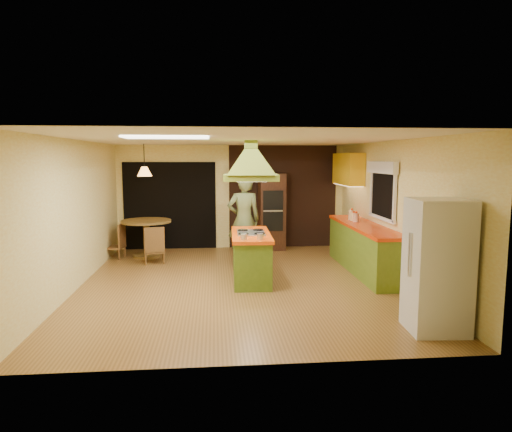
{
  "coord_description": "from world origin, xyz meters",
  "views": [
    {
      "loc": [
        -0.43,
        -7.85,
        2.19
      ],
      "look_at": [
        0.32,
        0.3,
        1.15
      ],
      "focal_mm": 32.0,
      "sensor_mm": 36.0,
      "label": 1
    }
  ],
  "objects": [
    {
      "name": "chair_near",
      "position": [
        -1.7,
        1.71,
        0.39
      ],
      "size": [
        0.5,
        0.5,
        0.79
      ],
      "primitive_type": null,
      "rotation": [
        0.0,
        0.0,
        3.31
      ],
      "color": "brown",
      "rests_on": "ground"
    },
    {
      "name": "kitchen_island",
      "position": [
        0.22,
        0.2,
        0.43
      ],
      "size": [
        0.74,
        1.72,
        0.87
      ],
      "rotation": [
        0.0,
        0.0,
        -0.03
      ],
      "color": "#53721C",
      "rests_on": "ground"
    },
    {
      "name": "wall_oven",
      "position": [
        0.93,
        2.95,
        0.92
      ],
      "size": [
        0.63,
        0.63,
        1.83
      ],
      "rotation": [
        0.0,
        0.0,
        0.05
      ],
      "color": "#402214",
      "rests_on": "ground"
    },
    {
      "name": "canister_medium",
      "position": [
        2.4,
        1.0,
        1.01
      ],
      "size": [
        0.16,
        0.16,
        0.17
      ],
      "primitive_type": "cylinder",
      "rotation": [
        0.0,
        0.0,
        0.35
      ],
      "color": "beige",
      "rests_on": "right_counter"
    },
    {
      "name": "window_right",
      "position": [
        2.7,
        0.4,
        1.77
      ],
      "size": [
        0.12,
        1.35,
        1.06
      ],
      "color": "black",
      "rests_on": "room_walls"
    },
    {
      "name": "ground",
      "position": [
        0.0,
        0.0,
        0.0
      ],
      "size": [
        6.5,
        6.5,
        0.0
      ],
      "primitive_type": "plane",
      "color": "olive",
      "rests_on": "ground"
    },
    {
      "name": "canister_small",
      "position": [
        2.4,
        1.17,
        1.0
      ],
      "size": [
        0.16,
        0.16,
        0.16
      ],
      "primitive_type": "cylinder",
      "rotation": [
        0.0,
        0.0,
        0.43
      ],
      "color": "#F5EDC5",
      "rests_on": "right_counter"
    },
    {
      "name": "chair_left",
      "position": [
        -2.65,
        2.26,
        0.38
      ],
      "size": [
        0.48,
        0.48,
        0.76
      ],
      "primitive_type": null,
      "rotation": [
        0.0,
        0.0,
        -1.72
      ],
      "color": "brown",
      "rests_on": "ground"
    },
    {
      "name": "range_hood",
      "position": [
        0.22,
        0.2,
        2.25
      ],
      "size": [
        0.99,
        0.74,
        0.79
      ],
      "rotation": [
        0.0,
        0.0,
        -0.05
      ],
      "color": "olive",
      "rests_on": "ceiling_plane"
    },
    {
      "name": "nook_opening",
      "position": [
        -1.5,
        3.23,
        1.05
      ],
      "size": [
        2.2,
        0.03,
        2.1
      ],
      "primitive_type": "cube",
      "color": "black",
      "rests_on": "ground"
    },
    {
      "name": "room_walls",
      "position": [
        0.0,
        0.0,
        1.25
      ],
      "size": [
        5.5,
        6.5,
        6.5
      ],
      "color": "#F5EEB0",
      "rests_on": "ground"
    },
    {
      "name": "brick_panel",
      "position": [
        1.25,
        3.23,
        1.25
      ],
      "size": [
        2.64,
        0.03,
        2.5
      ],
      "primitive_type": "cube",
      "color": "#381E14",
      "rests_on": "ground"
    },
    {
      "name": "man",
      "position": [
        0.17,
        1.4,
        0.93
      ],
      "size": [
        0.72,
        0.52,
        1.86
      ],
      "primitive_type": "imported",
      "rotation": [
        0.0,
        0.0,
        3.25
      ],
      "color": "#48512B",
      "rests_on": "ground"
    },
    {
      "name": "fluor_panel",
      "position": [
        -1.1,
        -1.2,
        2.48
      ],
      "size": [
        1.2,
        0.6,
        0.03
      ],
      "primitive_type": "cube",
      "color": "white",
      "rests_on": "ceiling_plane"
    },
    {
      "name": "ceiling_plane",
      "position": [
        0.0,
        0.0,
        2.5
      ],
      "size": [
        6.5,
        6.5,
        0.0
      ],
      "primitive_type": "plane",
      "rotation": [
        3.14,
        0.0,
        0.0
      ],
      "color": "silver",
      "rests_on": "room_walls"
    },
    {
      "name": "upper_cabinets",
      "position": [
        2.57,
        2.2,
        1.95
      ],
      "size": [
        0.34,
        1.4,
        0.7
      ],
      "primitive_type": "cube",
      "color": "yellow",
      "rests_on": "room_walls"
    },
    {
      "name": "canister_large",
      "position": [
        2.4,
        1.29,
        1.02
      ],
      "size": [
        0.17,
        0.17,
        0.2
      ],
      "primitive_type": "cylinder",
      "rotation": [
        0.0,
        0.0,
        0.3
      ],
      "color": "beige",
      "rests_on": "right_counter"
    },
    {
      "name": "right_counter",
      "position": [
        2.45,
        0.6,
        0.46
      ],
      "size": [
        0.62,
        3.05,
        0.92
      ],
      "color": "olive",
      "rests_on": "ground"
    },
    {
      "name": "refrigerator",
      "position": [
        2.36,
        -2.47,
        0.85
      ],
      "size": [
        0.74,
        0.7,
        1.69
      ],
      "primitive_type": "cube",
      "rotation": [
        0.0,
        0.0,
        -0.07
      ],
      "color": "silver",
      "rests_on": "ground"
    },
    {
      "name": "dining_table",
      "position": [
        -1.95,
        2.36,
        0.58
      ],
      "size": [
        1.1,
        1.1,
        0.82
      ],
      "rotation": [
        0.0,
        0.0,
        0.01
      ],
      "color": "brown",
      "rests_on": "ground"
    },
    {
      "name": "pendant_lamp",
      "position": [
        -1.95,
        2.36,
        1.9
      ],
      "size": [
        0.37,
        0.37,
        0.21
      ],
      "primitive_type": "cone",
      "rotation": [
        0.0,
        0.0,
        -0.18
      ],
      "color": "#FF9E3F",
      "rests_on": "ceiling_plane"
    }
  ]
}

